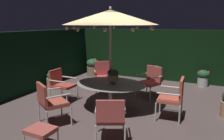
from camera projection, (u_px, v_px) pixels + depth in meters
ground_plane at (116, 109)px, 6.07m from camera, size 6.83×7.74×0.02m
hedge_backdrop_rear at (153, 54)px, 9.16m from camera, size 6.83×0.30×2.00m
hedge_backdrop_left at (23, 63)px, 7.19m from camera, size 0.30×7.74×2.00m
patio_dining_table at (110, 88)px, 5.85m from camera, size 1.85×1.44×0.73m
patio_umbrella at (110, 17)px, 5.48m from camera, size 2.34×2.34×2.65m
centerpiece_planter at (113, 75)px, 5.69m from camera, size 0.28×0.28×0.42m
patio_chair_north at (174, 95)px, 5.28m from camera, size 0.60×0.66×1.01m
patio_chair_northeast at (151, 80)px, 6.88m from camera, size 0.79×0.76×0.95m
patio_chair_east at (103, 74)px, 7.41m from camera, size 0.78×0.78×1.00m
patio_chair_southeast at (61, 83)px, 6.55m from camera, size 0.64×0.58×0.93m
patio_chair_south at (50, 100)px, 4.98m from camera, size 0.83×0.81×0.97m
patio_chair_southwest at (110, 116)px, 4.30m from camera, size 0.76×0.76×0.89m
ottoman_footrest at (41, 131)px, 4.07m from camera, size 0.50×0.42×0.40m
potted_plant_back_center at (52, 80)px, 7.80m from camera, size 0.36×0.36×0.60m
potted_plant_left_near at (93, 67)px, 9.81m from camera, size 0.53×0.53×0.72m
potted_plant_right_far at (203, 77)px, 8.09m from camera, size 0.43×0.43×0.60m
potted_plant_back_right at (156, 73)px, 8.81m from camera, size 0.51×0.51×0.62m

